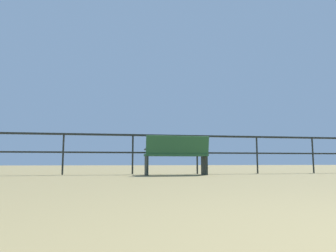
{
  "coord_description": "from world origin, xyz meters",
  "views": [
    {
      "loc": [
        -1.32,
        -0.04,
        0.31
      ],
      "look_at": [
        -0.02,
        7.27,
        1.19
      ],
      "focal_mm": 32.52,
      "sensor_mm": 36.0,
      "label": 1
    }
  ],
  "objects": [
    {
      "name": "pier_railing",
      "position": [
        0.0,
        7.77,
        0.75
      ],
      "size": [
        25.52,
        0.05,
        1.02
      ],
      "color": "black",
      "rests_on": "ground_plane"
    },
    {
      "name": "bench_near_left",
      "position": [
        0.14,
        7.01,
        0.52
      ],
      "size": [
        1.5,
        0.64,
        0.92
      ],
      "color": "#26562E",
      "rests_on": "ground_plane"
    }
  ]
}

